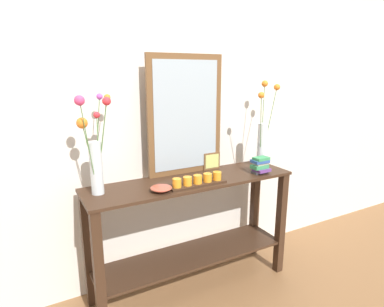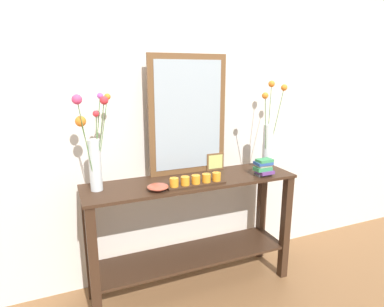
% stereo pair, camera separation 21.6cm
% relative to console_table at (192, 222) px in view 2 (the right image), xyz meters
% --- Properties ---
extents(ground_plane, '(7.00, 6.00, 0.02)m').
position_rel_console_table_xyz_m(ground_plane, '(0.00, 0.00, -0.52)').
color(ground_plane, brown).
extents(wall_back, '(6.40, 0.08, 2.70)m').
position_rel_console_table_xyz_m(wall_back, '(0.00, 0.31, 0.84)').
color(wall_back, silver).
rests_on(wall_back, ground).
extents(console_table, '(1.45, 0.39, 0.82)m').
position_rel_console_table_xyz_m(console_table, '(0.00, 0.00, 0.00)').
color(console_table, '#382316').
rests_on(console_table, ground).
extents(mirror_leaning, '(0.57, 0.03, 0.83)m').
position_rel_console_table_xyz_m(mirror_leaning, '(0.04, 0.16, 0.72)').
color(mirror_leaning, brown).
rests_on(mirror_leaning, console_table).
extents(tall_vase_left, '(0.23, 0.22, 0.59)m').
position_rel_console_table_xyz_m(tall_vase_left, '(-0.62, 0.03, 0.57)').
color(tall_vase_left, silver).
rests_on(tall_vase_left, console_table).
extents(vase_right, '(0.27, 0.20, 0.65)m').
position_rel_console_table_xyz_m(vase_right, '(0.62, 0.02, 0.54)').
color(vase_right, silver).
rests_on(vase_right, console_table).
extents(candle_tray, '(0.39, 0.09, 0.07)m').
position_rel_console_table_xyz_m(candle_tray, '(-0.02, -0.11, 0.34)').
color(candle_tray, '#382316').
rests_on(candle_tray, console_table).
extents(picture_frame_small, '(0.14, 0.01, 0.13)m').
position_rel_console_table_xyz_m(picture_frame_small, '(0.25, 0.15, 0.37)').
color(picture_frame_small, brown).
rests_on(picture_frame_small, console_table).
extents(decorative_bowl, '(0.13, 0.13, 0.04)m').
position_rel_console_table_xyz_m(decorative_bowl, '(-0.27, -0.11, 0.33)').
color(decorative_bowl, '#B24C38').
rests_on(decorative_bowl, console_table).
extents(book_stack, '(0.13, 0.10, 0.12)m').
position_rel_console_table_xyz_m(book_stack, '(0.50, -0.11, 0.37)').
color(book_stack, '#424247').
rests_on(book_stack, console_table).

